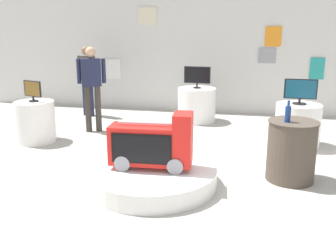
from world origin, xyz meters
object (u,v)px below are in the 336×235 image
Objects in this scene: main_display_pedestal at (151,176)px; display_pedestal_far_right at (197,105)px; display_pedestal_right_rear at (35,122)px; bottle_on_side_table at (288,113)px; side_table_round at (291,150)px; novelty_firetruck_tv at (152,145)px; display_pedestal_left_rear at (297,125)px; shopper_browsing_near_truck at (87,75)px; tv_on_right_rear at (33,90)px; tv_on_far_right at (197,76)px; tv_on_left_rear at (300,91)px; shopper_browsing_rear at (92,83)px.

display_pedestal_far_right reaches higher than main_display_pedestal.
bottle_on_side_table is at bearing -12.55° from display_pedestal_right_rear.
display_pedestal_right_rear is 4.47m from side_table_round.
novelty_firetruck_tv is 1.40× the size of display_pedestal_left_rear.
bottle_on_side_table reaches higher than side_table_round.
novelty_firetruck_tv is at bearing -55.12° from shopper_browsing_near_truck.
main_display_pedestal is at bearing 165.95° from novelty_firetruck_tv.
bottle_on_side_table is at bearing -12.50° from tv_on_right_rear.
tv_on_far_right reaches higher than bottle_on_side_table.
tv_on_right_rear reaches higher than display_pedestal_right_rear.
side_table_round is (4.38, -0.88, 0.05)m from display_pedestal_right_rear.
tv_on_left_rear is 0.32× the size of shopper_browsing_rear.
main_display_pedestal is at bearing -92.11° from display_pedestal_far_right.
main_display_pedestal is at bearing -163.34° from side_table_round.
shopper_browsing_near_truck is at bearing 162.83° from display_pedestal_left_rear.
tv_on_far_right is 0.71× the size of side_table_round.
shopper_browsing_rear reaches higher than display_pedestal_right_rear.
shopper_browsing_rear is (0.68, -1.29, 0.03)m from shopper_browsing_near_truck.
tv_on_right_rear is (-2.56, 1.43, 0.84)m from main_display_pedestal.
bottle_on_side_table is (1.73, 0.47, 0.83)m from main_display_pedestal.
shopper_browsing_near_truck reaches higher than tv_on_right_rear.
display_pedestal_left_rear is 1.83m from bottle_on_side_table.
novelty_firetruck_tv is at bearing -29.06° from display_pedestal_right_rear.
main_display_pedestal is 3.59m from display_pedestal_far_right.
shopper_browsing_near_truck is (-4.21, 3.11, 0.02)m from bottle_on_side_table.
tv_on_left_rear is (2.09, 2.17, 0.44)m from novelty_firetruck_tv.
tv_on_far_right is at bearing 38.55° from display_pedestal_right_rear.
tv_on_far_right is at bearing 117.31° from bottle_on_side_table.
novelty_firetruck_tv is at bearing -164.35° from bottle_on_side_table.
tv_on_left_rear is 4.73m from tv_on_right_rear.
main_display_pedestal is 1.05× the size of shopper_browsing_near_truck.
shopper_browsing_near_truck reaches higher than main_display_pedestal.
novelty_firetruck_tv is at bearing -162.98° from side_table_round.
shopper_browsing_near_truck is at bearing 144.78° from side_table_round.
bottle_on_side_table is at bearing -62.72° from display_pedestal_far_right.
tv_on_far_right is 3.49m from bottle_on_side_table.
tv_on_left_rear is at bearing -35.51° from tv_on_far_right.
bottle_on_side_table reaches higher than novelty_firetruck_tv.
novelty_firetruck_tv is 3.02m from display_pedestal_left_rear.
shopper_browsing_near_truck is at bearing 124.68° from main_display_pedestal.
display_pedestal_right_rear is 1.86× the size of tv_on_right_rear.
side_table_round reaches higher than display_pedestal_left_rear.
side_table_round is (-0.29, -1.62, -0.57)m from tv_on_left_rear.
display_pedestal_far_right is at bearing 87.89° from main_display_pedestal.
side_table_round is (1.69, -3.03, -0.60)m from tv_on_far_right.
tv_on_right_rear is at bearing 167.50° from bottle_on_side_table.
shopper_browsing_rear is (-3.91, 0.14, 0.01)m from tv_on_left_rear.
display_pedestal_far_right is at bearing 38.61° from display_pedestal_right_rear.
display_pedestal_far_right is 2.93× the size of bottle_on_side_table.
tv_on_right_rear is 3.45m from tv_on_far_right.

